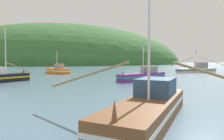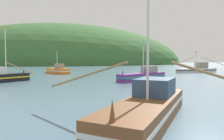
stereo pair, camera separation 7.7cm
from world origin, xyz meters
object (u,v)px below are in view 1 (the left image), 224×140
fishing_boat_black (2,77)px  fishing_boat_white (197,69)px  fishing_boat_purple (144,75)px  fishing_boat_brown (150,106)px  fishing_boat_orange (58,70)px

fishing_boat_black → fishing_boat_white: 42.15m
fishing_boat_purple → fishing_boat_brown: (-8.51, -18.93, -0.02)m
fishing_boat_purple → fishing_boat_orange: 22.92m
fishing_boat_black → fishing_boat_purple: (19.58, -2.46, -0.01)m
fishing_boat_brown → fishing_boat_purple: bearing=-162.6°
fishing_boat_purple → fishing_boat_orange: bearing=-87.1°
fishing_boat_black → fishing_boat_brown: fishing_boat_black is taller
fishing_boat_black → fishing_boat_orange: fishing_boat_black is taller
fishing_boat_brown → fishing_boat_orange: bearing=-133.1°
fishing_boat_white → fishing_boat_brown: bearing=39.9°
fishing_boat_purple → fishing_boat_brown: size_ratio=1.04×
fishing_boat_purple → fishing_boat_white: 25.24m
fishing_boat_orange → fishing_boat_purple: bearing=-173.5°
fishing_boat_black → fishing_boat_brown: size_ratio=1.05×
fishing_boat_black → fishing_boat_orange: bearing=24.4°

